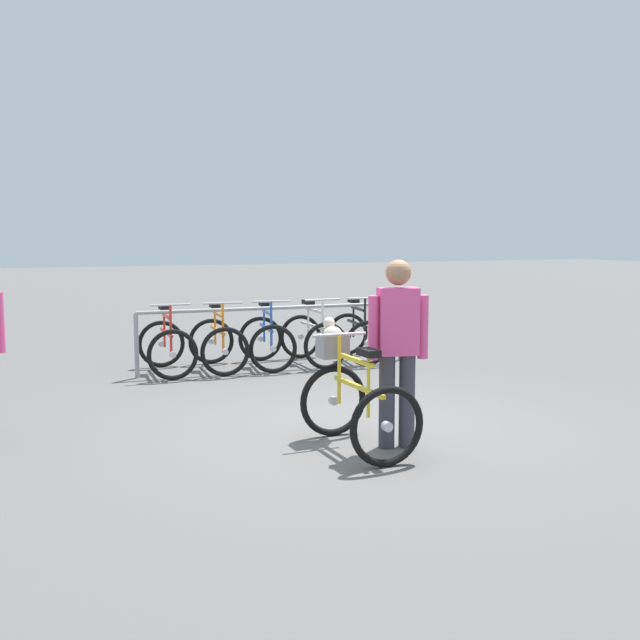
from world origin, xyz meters
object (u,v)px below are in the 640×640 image
racked_bike_white (313,338)px  racked_bike_black (357,336)px  racked_bike_orange (218,344)px  featured_bicycle (352,392)px  racked_bike_blue (266,341)px  person_with_featured_bike (398,345)px  racked_bike_red (167,346)px

racked_bike_white → racked_bike_black: same height
racked_bike_orange → featured_bicycle: size_ratio=0.96×
racked_bike_blue → racked_bike_white: bearing=-2.0°
racked_bike_blue → person_with_featured_bike: size_ratio=0.73×
racked_bike_red → racked_bike_black: bearing=-2.0°
racked_bike_red → racked_bike_black: 2.80m
racked_bike_black → featured_bicycle: featured_bicycle is taller
racked_bike_red → racked_bike_white: size_ratio=1.01×
racked_bike_red → racked_bike_orange: (0.70, -0.02, -0.00)m
racked_bike_orange → racked_bike_white: (1.40, -0.05, 0.00)m
featured_bicycle → person_with_featured_bike: size_ratio=0.74×
racked_bike_red → racked_bike_white: (2.10, -0.07, -0.00)m
racked_bike_orange → person_with_featured_bike: size_ratio=0.70×
racked_bike_blue → featured_bicycle: (-0.65, -4.08, 0.12)m
racked_bike_orange → featured_bicycle: featured_bicycle is taller
racked_bike_black → person_with_featured_bike: bearing=-112.0°
racked_bike_black → featured_bicycle: (-2.05, -4.03, 0.12)m
racked_bike_blue → racked_bike_orange: bearing=178.0°
racked_bike_blue → racked_bike_white: (0.70, -0.02, -0.00)m
racked_bike_orange → racked_bike_black: size_ratio=0.96×
racked_bike_black → person_with_featured_bike: person_with_featured_bike is taller
racked_bike_white → person_with_featured_bike: (-1.00, -4.23, 0.54)m
featured_bicycle → racked_bike_white: bearing=71.6°
racked_bike_blue → featured_bicycle: 4.13m
person_with_featured_bike → racked_bike_blue: bearing=86.0°
racked_bike_orange → racked_bike_blue: same height
racked_bike_white → featured_bicycle: featured_bicycle is taller
racked_bike_black → racked_bike_blue: bearing=178.0°
featured_bicycle → racked_bike_red: bearing=100.3°
racked_bike_orange → person_with_featured_bike: person_with_featured_bike is taller
racked_bike_orange → racked_bike_blue: size_ratio=0.97×
racked_bike_red → racked_bike_blue: 1.40m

